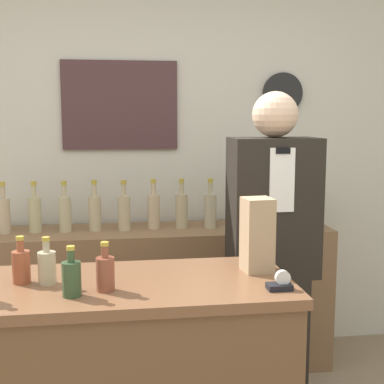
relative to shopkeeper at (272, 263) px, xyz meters
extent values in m
cube|color=beige|center=(-0.55, 0.99, 0.49)|extent=(5.20, 0.06, 2.70)
cube|color=#432A2C|center=(-0.74, 0.95, 0.81)|extent=(0.74, 0.02, 0.57)
cylinder|color=black|center=(0.34, 0.95, 0.90)|extent=(0.27, 0.03, 0.27)
cube|color=brown|center=(-0.49, 0.70, -0.41)|extent=(2.09, 0.47, 0.91)
cube|color=brown|center=(-0.81, -0.57, 0.10)|extent=(1.39, 0.59, 0.04)
cube|color=black|center=(0.00, 0.00, -0.46)|extent=(0.33, 0.26, 0.80)
cube|color=black|center=(0.00, 0.00, 0.29)|extent=(0.44, 0.26, 0.70)
cube|color=white|center=(0.00, -0.13, 0.44)|extent=(0.12, 0.01, 0.31)
cube|color=black|center=(0.00, -0.14, 0.58)|extent=(0.07, 0.01, 0.03)
sphere|color=#DBB293|center=(0.00, 0.00, 0.75)|extent=(0.23, 0.23, 0.23)
cylinder|color=#B27047|center=(0.38, 0.70, 0.09)|extent=(0.20, 0.20, 0.09)
sphere|color=#2D6B2D|center=(0.38, 0.70, 0.27)|extent=(0.33, 0.33, 0.33)
cube|color=tan|center=(-0.22, -0.50, 0.27)|extent=(0.13, 0.13, 0.30)
cube|color=black|center=(-0.20, -0.74, 0.13)|extent=(0.09, 0.06, 0.02)
cylinder|color=silver|center=(-0.19, -0.74, 0.16)|extent=(0.06, 0.02, 0.06)
cylinder|color=brown|center=(-1.14, -0.53, 0.18)|extent=(0.07, 0.07, 0.12)
cylinder|color=brown|center=(-1.14, -0.53, 0.26)|extent=(0.03, 0.03, 0.04)
cylinder|color=#B29933|center=(-1.14, -0.53, 0.29)|extent=(0.03, 0.03, 0.01)
cylinder|color=tan|center=(-1.05, -0.55, 0.18)|extent=(0.07, 0.07, 0.12)
cylinder|color=tan|center=(-1.05, -0.55, 0.26)|extent=(0.03, 0.03, 0.04)
cylinder|color=#B29933|center=(-1.05, -0.55, 0.29)|extent=(0.03, 0.03, 0.01)
cylinder|color=#2E472A|center=(-0.94, -0.71, 0.18)|extent=(0.07, 0.07, 0.12)
cylinder|color=#2E472A|center=(-0.94, -0.71, 0.26)|extent=(0.03, 0.03, 0.04)
cylinder|color=#B29933|center=(-0.94, -0.71, 0.29)|extent=(0.03, 0.03, 0.01)
cylinder|color=brown|center=(-0.83, -0.66, 0.18)|extent=(0.07, 0.07, 0.12)
cylinder|color=brown|center=(-0.83, -0.66, 0.26)|extent=(0.03, 0.03, 0.04)
cylinder|color=#B29933|center=(-0.83, -0.66, 0.29)|extent=(0.03, 0.03, 0.01)
cylinder|color=tan|center=(-1.45, 0.71, 0.15)|extent=(0.08, 0.08, 0.21)
cylinder|color=tan|center=(-1.45, 0.71, 0.29)|extent=(0.03, 0.03, 0.08)
cylinder|color=#B29933|center=(-1.45, 0.71, 0.34)|extent=(0.03, 0.03, 0.03)
cylinder|color=tan|center=(-1.27, 0.72, 0.15)|extent=(0.08, 0.08, 0.21)
cylinder|color=tan|center=(-1.27, 0.72, 0.29)|extent=(0.03, 0.03, 0.08)
cylinder|color=#B29933|center=(-1.27, 0.72, 0.34)|extent=(0.03, 0.03, 0.03)
cylinder|color=tan|center=(-1.09, 0.71, 0.15)|extent=(0.08, 0.08, 0.21)
cylinder|color=tan|center=(-1.09, 0.71, 0.29)|extent=(0.03, 0.03, 0.08)
cylinder|color=#B29933|center=(-1.09, 0.71, 0.34)|extent=(0.03, 0.03, 0.03)
cylinder|color=tan|center=(-0.91, 0.72, 0.15)|extent=(0.08, 0.08, 0.21)
cylinder|color=tan|center=(-0.91, 0.72, 0.29)|extent=(0.03, 0.03, 0.08)
cylinder|color=#B29933|center=(-0.91, 0.72, 0.34)|extent=(0.03, 0.03, 0.03)
cylinder|color=tan|center=(-0.73, 0.69, 0.15)|extent=(0.08, 0.08, 0.21)
cylinder|color=tan|center=(-0.73, 0.69, 0.29)|extent=(0.03, 0.03, 0.08)
cylinder|color=#B29933|center=(-0.73, 0.69, 0.34)|extent=(0.03, 0.03, 0.03)
cylinder|color=tan|center=(-0.55, 0.72, 0.15)|extent=(0.08, 0.08, 0.21)
cylinder|color=tan|center=(-0.55, 0.72, 0.29)|extent=(0.03, 0.03, 0.08)
cylinder|color=#B29933|center=(-0.55, 0.72, 0.34)|extent=(0.03, 0.03, 0.03)
cylinder|color=tan|center=(-0.38, 0.71, 0.15)|extent=(0.08, 0.08, 0.21)
cylinder|color=tan|center=(-0.38, 0.71, 0.29)|extent=(0.03, 0.03, 0.08)
cylinder|color=#B29933|center=(-0.38, 0.71, 0.34)|extent=(0.03, 0.03, 0.03)
cylinder|color=tan|center=(-0.20, 0.69, 0.15)|extent=(0.08, 0.08, 0.21)
cylinder|color=tan|center=(-0.20, 0.69, 0.29)|extent=(0.03, 0.03, 0.08)
cylinder|color=#B29933|center=(-0.20, 0.69, 0.34)|extent=(0.03, 0.03, 0.03)
cylinder|color=tan|center=(-0.02, 0.68, 0.15)|extent=(0.08, 0.08, 0.21)
cylinder|color=tan|center=(-0.02, 0.68, 0.29)|extent=(0.03, 0.03, 0.08)
cylinder|color=#B29933|center=(-0.02, 0.68, 0.34)|extent=(0.03, 0.03, 0.03)
cylinder|color=tan|center=(0.16, 0.71, 0.15)|extent=(0.08, 0.08, 0.21)
cylinder|color=tan|center=(0.16, 0.71, 0.29)|extent=(0.03, 0.03, 0.08)
cylinder|color=#B29933|center=(0.16, 0.71, 0.34)|extent=(0.03, 0.03, 0.03)
camera|label=1|loc=(-0.79, -2.56, 0.75)|focal=50.00mm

